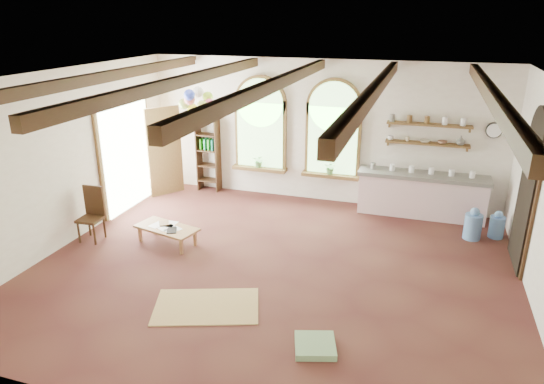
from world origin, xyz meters
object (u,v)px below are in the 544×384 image
at_px(side_chair, 92,225).
at_px(kitchen_counter, 421,194).
at_px(coffee_table, 167,229).
at_px(balloon_cluster, 198,103).

bearing_deg(side_chair, kitchen_counter, 27.97).
distance_m(coffee_table, side_chair, 1.48).
bearing_deg(coffee_table, side_chair, -169.20).
xyz_separation_m(kitchen_counter, side_chair, (-5.95, -3.16, -0.17)).
bearing_deg(kitchen_counter, coffee_table, -147.34).
distance_m(side_chair, balloon_cluster, 3.28).
bearing_deg(kitchen_counter, balloon_cluster, -169.19).
bearing_deg(kitchen_counter, side_chair, -152.03).
relative_size(kitchen_counter, side_chair, 2.57).
height_order(coffee_table, side_chair, side_chair).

